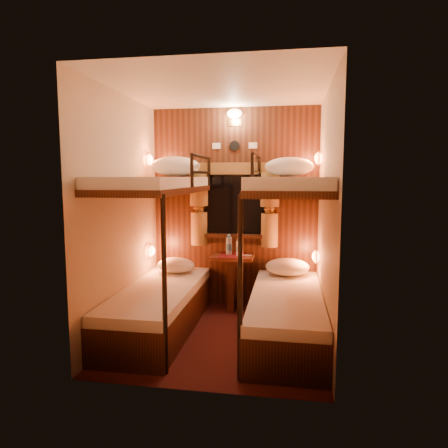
% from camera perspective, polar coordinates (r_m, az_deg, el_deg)
% --- Properties ---
extents(floor, '(2.10, 2.10, 0.00)m').
position_cam_1_polar(floor, '(4.14, -0.56, -15.68)').
color(floor, '#330E0E').
rests_on(floor, ground).
extents(ceiling, '(2.10, 2.10, 0.00)m').
position_cam_1_polar(ceiling, '(3.92, -0.60, 18.82)').
color(ceiling, silver).
rests_on(ceiling, wall_back).
extents(wall_back, '(2.40, 0.00, 2.40)m').
position_cam_1_polar(wall_back, '(4.88, 1.54, 2.28)').
color(wall_back, '#C6B293').
rests_on(wall_back, floor).
extents(wall_front, '(2.40, 0.00, 2.40)m').
position_cam_1_polar(wall_front, '(2.83, -4.24, -1.02)').
color(wall_front, '#C6B293').
rests_on(wall_front, floor).
extents(wall_left, '(0.00, 2.40, 2.40)m').
position_cam_1_polar(wall_left, '(4.14, -14.35, 1.26)').
color(wall_left, '#C6B293').
rests_on(wall_left, floor).
extents(wall_right, '(0.00, 2.40, 2.40)m').
position_cam_1_polar(wall_right, '(3.81, 14.42, 0.80)').
color(wall_right, '#C6B293').
rests_on(wall_right, floor).
extents(back_panel, '(2.00, 0.03, 2.40)m').
position_cam_1_polar(back_panel, '(4.87, 1.52, 2.27)').
color(back_panel, black).
rests_on(back_panel, floor).
extents(bunk_left, '(0.72, 1.90, 1.82)m').
position_cam_1_polar(bunk_left, '(4.18, -9.25, -7.48)').
color(bunk_left, black).
rests_on(bunk_left, floor).
extents(bunk_right, '(0.72, 1.90, 1.82)m').
position_cam_1_polar(bunk_right, '(3.98, 8.94, -8.23)').
color(bunk_right, black).
rests_on(bunk_right, floor).
extents(window, '(1.00, 0.12, 0.79)m').
position_cam_1_polar(window, '(4.84, 1.47, 2.01)').
color(window, black).
rests_on(window, back_panel).
extents(curtains, '(1.10, 0.22, 1.00)m').
position_cam_1_polar(curtains, '(4.80, 1.42, 2.96)').
color(curtains, olive).
rests_on(curtains, back_panel).
extents(back_fixtures, '(0.54, 0.09, 0.48)m').
position_cam_1_polar(back_fixtures, '(4.86, 1.50, 14.61)').
color(back_fixtures, black).
rests_on(back_fixtures, back_panel).
extents(reading_lamps, '(2.00, 0.20, 1.25)m').
position_cam_1_polar(reading_lamps, '(4.53, 0.95, 2.44)').
color(reading_lamps, orange).
rests_on(reading_lamps, wall_left).
extents(table, '(0.50, 0.34, 0.66)m').
position_cam_1_polar(table, '(4.81, 1.19, -7.27)').
color(table, '#5E2B15').
rests_on(table, floor).
extents(bottle_left, '(0.07, 0.07, 0.25)m').
position_cam_1_polar(bottle_left, '(4.79, 0.71, -3.15)').
color(bottle_left, '#99BFE5').
rests_on(bottle_left, table).
extents(bottle_right, '(0.06, 0.06, 0.21)m').
position_cam_1_polar(bottle_right, '(4.71, 2.12, -3.52)').
color(bottle_right, '#99BFE5').
rests_on(bottle_right, table).
extents(sachet_a, '(0.09, 0.08, 0.01)m').
position_cam_1_polar(sachet_a, '(4.76, 3.41, -4.50)').
color(sachet_a, silver).
rests_on(sachet_a, table).
extents(sachet_b, '(0.09, 0.08, 0.01)m').
position_cam_1_polar(sachet_b, '(4.77, 3.03, -4.48)').
color(sachet_b, silver).
rests_on(sachet_b, table).
extents(pillow_lower_left, '(0.45, 0.32, 0.18)m').
position_cam_1_polar(pillow_lower_left, '(4.77, -6.87, -5.84)').
color(pillow_lower_left, white).
rests_on(pillow_lower_left, bunk_left).
extents(pillow_lower_right, '(0.50, 0.36, 0.20)m').
position_cam_1_polar(pillow_lower_right, '(4.65, 9.04, -6.07)').
color(pillow_lower_right, white).
rests_on(pillow_lower_right, bunk_right).
extents(pillow_upper_left, '(0.58, 0.41, 0.23)m').
position_cam_1_polar(pillow_upper_left, '(4.68, -6.98, 8.18)').
color(pillow_upper_left, white).
rests_on(pillow_upper_left, bunk_left).
extents(pillow_upper_right, '(0.53, 0.38, 0.21)m').
position_cam_1_polar(pillow_upper_right, '(4.48, 9.30, 8.09)').
color(pillow_upper_right, white).
rests_on(pillow_upper_right, bunk_right).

